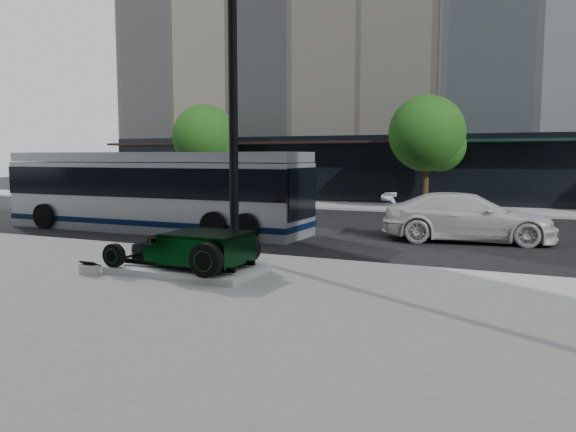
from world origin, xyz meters
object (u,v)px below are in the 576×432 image
at_px(hot_rod, 200,249).
at_px(white_sedan, 467,217).
at_px(lamppost, 233,117).
at_px(transit_bus, 154,191).

height_order(hot_rod, white_sedan, white_sedan).
bearing_deg(lamppost, white_sedan, 48.79).
height_order(lamppost, transit_bus, lamppost).
relative_size(hot_rod, lamppost, 0.40).
bearing_deg(transit_bus, white_sedan, 9.80).
height_order(hot_rod, transit_bus, transit_bus).
bearing_deg(transit_bus, hot_rod, -46.40).
relative_size(hot_rod, transit_bus, 0.27).
xyz_separation_m(hot_rod, lamppost, (-0.42, 2.35, 3.11)).
xyz_separation_m(hot_rod, white_sedan, (4.88, 8.41, 0.10)).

